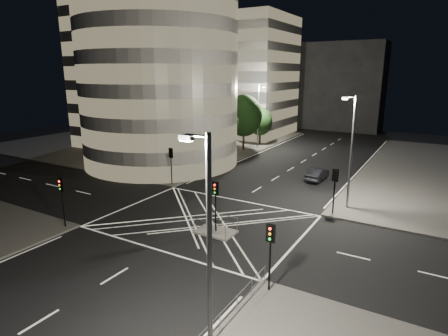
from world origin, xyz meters
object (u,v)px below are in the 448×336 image
Objects in this scene: central_island at (216,232)px; sedan at (317,174)px; traffic_signal_fr at (335,183)px; traffic_signal_island at (216,197)px; traffic_signal_nr at (270,245)px; street_lamp_left_far at (258,114)px; traffic_signal_fl at (171,159)px; street_lamp_left_near at (193,128)px; street_lamp_right_near at (208,259)px; traffic_signal_nl at (62,193)px; street_lamp_right_far at (351,149)px.

sedan reaches higher than central_island.
traffic_signal_fr is 1.00× the size of traffic_signal_island.
traffic_signal_nr is 0.40× the size of street_lamp_left_far.
central_island is at bearing -37.54° from traffic_signal_fl.
street_lamp_left_near and street_lamp_right_near have the same top height.
street_lamp_left_far is 1.00× the size of street_lamp_right_near.
traffic_signal_island is at bearing -49.73° from street_lamp_left_near.
traffic_signal_nr is 0.40× the size of street_lamp_right_near.
street_lamp_left_near reaches higher than sedan.
traffic_signal_nr is 0.92× the size of sedan.
traffic_signal_fr is 19.14m from street_lamp_left_near.
traffic_signal_fl is at bearing 90.00° from traffic_signal_nl.
traffic_signal_island is 0.40× the size of street_lamp_left_near.
street_lamp_right_far is (18.87, -21.00, 0.00)m from street_lamp_left_far.
traffic_signal_fl is 1.00× the size of traffic_signal_island.
traffic_signal_island is (10.80, -8.30, 0.00)m from traffic_signal_fl.
traffic_signal_nl is 17.60m from traffic_signal_nr.
street_lamp_left_far is 19.84m from sedan.
traffic_signal_nl is at bearing 62.05° from sedan.
traffic_signal_nl is at bearing -90.00° from traffic_signal_fl.
street_lamp_left_far is at bearing 116.36° from traffic_signal_nr.
street_lamp_right_far is (18.24, 15.80, 2.63)m from traffic_signal_nl.
street_lamp_left_near is 1.00× the size of street_lamp_right_far.
traffic_signal_fl is (-10.80, 8.30, 2.84)m from central_island.
traffic_signal_nl and traffic_signal_nr have the same top height.
street_lamp_left_near is (-11.44, 13.50, 2.63)m from traffic_signal_island.
street_lamp_right_far reaches higher than traffic_signal_nl.
street_lamp_left_far is 2.29× the size of sedan.
street_lamp_left_near is 1.00× the size of street_lamp_right_near.
street_lamp_right_near is at bearing -54.03° from street_lamp_left_near.
traffic_signal_fl is 13.60m from traffic_signal_nl.
traffic_signal_island is (-6.80, -8.30, 0.00)m from traffic_signal_fr.
street_lamp_left_near is 32.13m from street_lamp_right_near.
street_lamp_right_near is 31.43m from sedan.
central_island is at bearing -129.33° from traffic_signal_fr.
traffic_signal_fr reaches higher than sedan.
street_lamp_right_far is (7.44, 10.50, 2.63)m from traffic_signal_island.
traffic_signal_fl is 1.00× the size of traffic_signal_nl.
street_lamp_left_far is at bearing 113.21° from street_lamp_right_near.
traffic_signal_fl and traffic_signal_island have the same top height.
street_lamp_left_far reaches higher than traffic_signal_fr.
traffic_signal_nr is 7.69m from street_lamp_right_near.
traffic_signal_nr reaches higher than sedan.
street_lamp_left_far is 1.00× the size of street_lamp_right_far.
street_lamp_right_near reaches higher than central_island.
central_island is 13.91m from traffic_signal_fl.
street_lamp_right_near reaches higher than traffic_signal_nl.
street_lamp_left_far is (-11.44, 31.50, 5.47)m from central_island.
traffic_signal_nl is at bearing -89.01° from street_lamp_left_far.
street_lamp_left_far is (-18.24, 36.80, 2.63)m from traffic_signal_nr.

